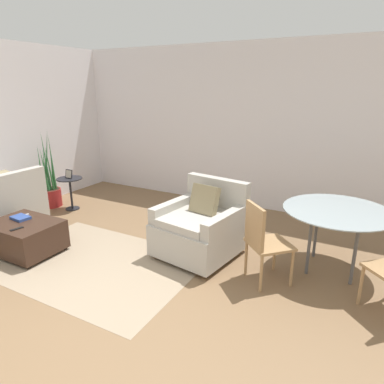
% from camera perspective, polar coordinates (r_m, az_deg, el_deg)
% --- Properties ---
extents(ground_plane, '(20.00, 20.00, 0.00)m').
position_cam_1_polar(ground_plane, '(3.30, -16.16, -22.09)').
color(ground_plane, brown).
extents(wall_back, '(12.00, 0.06, 2.75)m').
position_cam_1_polar(wall_back, '(5.94, 9.66, 10.46)').
color(wall_back, white).
rests_on(wall_back, ground_plane).
extents(area_rug, '(2.38, 1.69, 0.01)m').
position_cam_1_polar(area_rug, '(4.39, -15.74, -11.38)').
color(area_rug, gray).
rests_on(area_rug, ground_plane).
extents(armchair, '(1.03, 1.07, 0.93)m').
position_cam_1_polar(armchair, '(4.30, 1.46, -5.92)').
color(armchair, '#B2ADA3').
rests_on(armchair, ground_plane).
extents(ottoman, '(0.86, 0.66, 0.41)m').
position_cam_1_polar(ottoman, '(4.89, -26.03, -6.58)').
color(ottoman, '#382319').
rests_on(ottoman, ground_plane).
extents(book_stack, '(0.25, 0.19, 0.03)m').
position_cam_1_polar(book_stack, '(4.95, -26.68, -3.84)').
color(book_stack, '#2D478C').
rests_on(book_stack, ottoman).
extents(tv_remote_primary, '(0.10, 0.16, 0.01)m').
position_cam_1_polar(tv_remote_primary, '(5.06, -26.36, -3.51)').
color(tv_remote_primary, '#B7B7BC').
rests_on(tv_remote_primary, ottoman).
extents(tv_remote_secondary, '(0.07, 0.16, 0.01)m').
position_cam_1_polar(tv_remote_secondary, '(4.63, -27.18, -5.47)').
color(tv_remote_secondary, black).
rests_on(tv_remote_secondary, ottoman).
extents(potted_plant, '(0.37, 0.37, 1.36)m').
position_cam_1_polar(potted_plant, '(6.54, -22.63, 0.37)').
color(potted_plant, maroon).
rests_on(potted_plant, ground_plane).
extents(side_table, '(0.43, 0.43, 0.56)m').
position_cam_1_polar(side_table, '(6.21, -19.62, 0.72)').
color(side_table, black).
rests_on(side_table, ground_plane).
extents(picture_frame, '(0.15, 0.06, 0.15)m').
position_cam_1_polar(picture_frame, '(6.15, -19.84, 2.85)').
color(picture_frame, black).
rests_on(picture_frame, side_table).
extents(dining_table, '(1.19, 1.19, 0.74)m').
position_cam_1_polar(dining_table, '(4.16, 23.07, -3.70)').
color(dining_table, '#99A8AD').
rests_on(dining_table, ground_plane).
extents(dining_chair_near_left, '(0.59, 0.59, 0.90)m').
position_cam_1_polar(dining_chair_near_left, '(3.72, 11.69, -7.56)').
color(dining_chair_near_left, tan).
rests_on(dining_chair_near_left, ground_plane).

